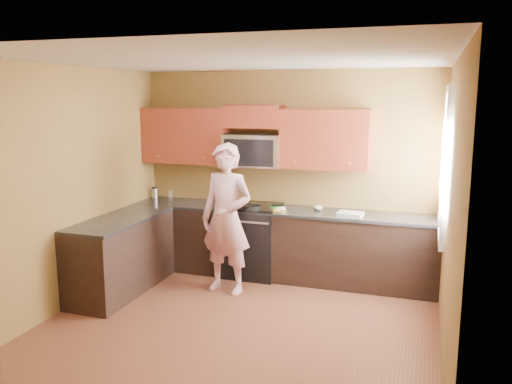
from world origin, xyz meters
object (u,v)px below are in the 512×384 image
at_px(microwave, 253,166).
at_px(stove, 251,240).
at_px(butter_tub, 276,211).
at_px(frying_pan, 252,209).
at_px(travel_mug, 155,198).
at_px(woman, 227,219).

bearing_deg(microwave, stove, -90.00).
distance_m(microwave, butter_tub, 0.71).
height_order(microwave, frying_pan, microwave).
bearing_deg(stove, butter_tub, -20.42).
height_order(frying_pan, travel_mug, travel_mug).
xyz_separation_m(stove, woman, (-0.08, -0.66, 0.43)).
bearing_deg(stove, woman, -96.78).
bearing_deg(butter_tub, stove, 159.58).
relative_size(stove, frying_pan, 2.28).
distance_m(butter_tub, travel_mug, 1.91).
bearing_deg(microwave, frying_pan, -74.77).
distance_m(woman, butter_tub, 0.70).
xyz_separation_m(microwave, butter_tub, (0.39, -0.27, -0.53)).
distance_m(woman, travel_mug, 1.64).
xyz_separation_m(frying_pan, butter_tub, (0.28, 0.11, -0.03)).
distance_m(stove, butter_tub, 0.61).
relative_size(stove, woman, 0.52).
height_order(frying_pan, butter_tub, frying_pan).
height_order(butter_tub, travel_mug, travel_mug).
relative_size(microwave, frying_pan, 1.82).
height_order(microwave, travel_mug, microwave).
bearing_deg(travel_mug, woman, -29.93).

